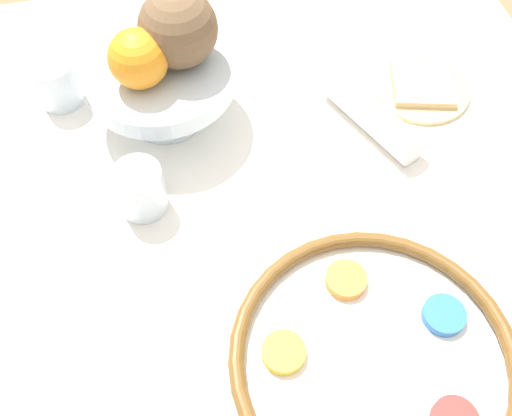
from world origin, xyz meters
TOP-DOWN VIEW (x-y plane):
  - ground_plane at (0.00, 0.00)m, footprint 8.00×8.00m
  - dining_table at (0.00, 0.00)m, footprint 1.15×0.98m
  - seder_plate at (-0.24, -0.02)m, footprint 0.36×0.36m
  - fruit_stand at (0.22, 0.16)m, footprint 0.23×0.23m
  - orange_fruit at (0.20, 0.19)m, footprint 0.09×0.09m
  - coconut at (0.24, 0.13)m, footprint 0.11×0.11m
  - bread_plate at (0.18, -0.26)m, footprint 0.16×0.16m
  - napkin_roll at (0.13, -0.15)m, footprint 0.19×0.12m
  - cup_near at (0.06, 0.22)m, footprint 0.07×0.07m
  - cup_mid at (0.41, 0.14)m, footprint 0.07×0.07m
  - cup_far at (0.30, 0.32)m, footprint 0.07×0.07m

SIDE VIEW (x-z plane):
  - ground_plane at x=0.00m, z-range 0.00..0.00m
  - dining_table at x=0.00m, z-range 0.00..0.74m
  - bread_plate at x=0.18m, z-range 0.74..0.76m
  - seder_plate at x=-0.24m, z-range 0.74..0.77m
  - napkin_roll at x=0.13m, z-range 0.74..0.79m
  - cup_near at x=0.06m, z-range 0.74..0.82m
  - cup_mid at x=0.41m, z-range 0.74..0.82m
  - cup_far at x=0.30m, z-range 0.74..0.82m
  - fruit_stand at x=0.22m, z-range 0.77..0.87m
  - orange_fruit at x=0.20m, z-range 0.84..0.93m
  - coconut at x=0.24m, z-range 0.84..0.96m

